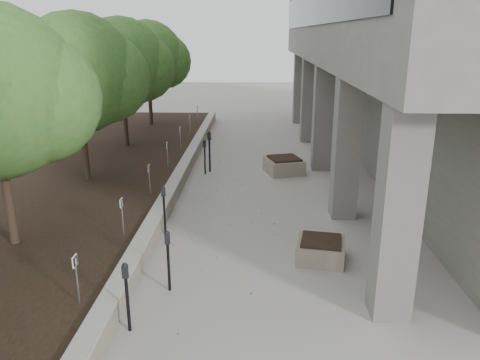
# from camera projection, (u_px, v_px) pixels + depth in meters

# --- Properties ---
(ground) EXTENTS (90.00, 90.00, 0.00)m
(ground) POSITION_uv_depth(u_px,v_px,m) (205.00, 341.00, 8.14)
(ground) COLOR #9E9A92
(ground) RESTS_ON ground
(retaining_wall) EXTENTS (0.39, 26.00, 0.50)m
(retaining_wall) POSITION_uv_depth(u_px,v_px,m) (180.00, 176.00, 16.70)
(retaining_wall) COLOR gray
(retaining_wall) RESTS_ON ground
(planting_bed) EXTENTS (7.00, 26.00, 0.40)m
(planting_bed) POSITION_uv_depth(u_px,v_px,m) (79.00, 176.00, 16.84)
(planting_bed) COLOR #2E2017
(planting_bed) RESTS_ON ground
(crabapple_tree_3) EXTENTS (4.60, 4.00, 5.44)m
(crabapple_tree_3) POSITION_uv_depth(u_px,v_px,m) (80.00, 98.00, 14.98)
(crabapple_tree_3) COLOR #336325
(crabapple_tree_3) RESTS_ON planting_bed
(crabapple_tree_4) EXTENTS (4.60, 4.00, 5.44)m
(crabapple_tree_4) POSITION_uv_depth(u_px,v_px,m) (122.00, 83.00, 19.75)
(crabapple_tree_4) COLOR #336325
(crabapple_tree_4) RESTS_ON planting_bed
(crabapple_tree_5) EXTENTS (4.60, 4.00, 5.44)m
(crabapple_tree_5) POSITION_uv_depth(u_px,v_px,m) (149.00, 73.00, 24.52)
(crabapple_tree_5) COLOR #336325
(crabapple_tree_5) RESTS_ON planting_bed
(parking_sign_2) EXTENTS (0.04, 0.22, 0.96)m
(parking_sign_2) POSITION_uv_depth(u_px,v_px,m) (77.00, 280.00, 8.43)
(parking_sign_2) COLOR black
(parking_sign_2) RESTS_ON planting_bed
(parking_sign_3) EXTENTS (0.04, 0.22, 0.96)m
(parking_sign_3) POSITION_uv_depth(u_px,v_px,m) (122.00, 217.00, 11.29)
(parking_sign_3) COLOR black
(parking_sign_3) RESTS_ON planting_bed
(parking_sign_4) EXTENTS (0.04, 0.22, 0.96)m
(parking_sign_4) POSITION_uv_depth(u_px,v_px,m) (150.00, 180.00, 14.15)
(parking_sign_4) COLOR black
(parking_sign_4) RESTS_ON planting_bed
(parking_sign_5) EXTENTS (0.04, 0.22, 0.96)m
(parking_sign_5) POSITION_uv_depth(u_px,v_px,m) (168.00, 155.00, 17.01)
(parking_sign_5) COLOR black
(parking_sign_5) RESTS_ON planting_bed
(parking_sign_6) EXTENTS (0.04, 0.22, 0.96)m
(parking_sign_6) POSITION_uv_depth(u_px,v_px,m) (180.00, 138.00, 19.87)
(parking_sign_6) COLOR black
(parking_sign_6) RESTS_ON planting_bed
(parking_sign_7) EXTENTS (0.04, 0.22, 0.96)m
(parking_sign_7) POSITION_uv_depth(u_px,v_px,m) (190.00, 125.00, 22.73)
(parking_sign_7) COLOR black
(parking_sign_7) RESTS_ON planting_bed
(parking_sign_8) EXTENTS (0.04, 0.22, 0.96)m
(parking_sign_8) POSITION_uv_depth(u_px,v_px,m) (197.00, 114.00, 25.59)
(parking_sign_8) COLOR black
(parking_sign_8) RESTS_ON planting_bed
(parking_meter_1) EXTENTS (0.15, 0.12, 1.35)m
(parking_meter_1) POSITION_uv_depth(u_px,v_px,m) (127.00, 297.00, 8.23)
(parking_meter_1) COLOR black
(parking_meter_1) RESTS_ON ground
(parking_meter_2) EXTENTS (0.15, 0.12, 1.34)m
(parking_meter_2) POSITION_uv_depth(u_px,v_px,m) (168.00, 261.00, 9.56)
(parking_meter_2) COLOR black
(parking_meter_2) RESTS_ON ground
(parking_meter_3) EXTENTS (0.14, 0.11, 1.33)m
(parking_meter_3) POSITION_uv_depth(u_px,v_px,m) (164.00, 210.00, 12.36)
(parking_meter_3) COLOR black
(parking_meter_3) RESTS_ON ground
(parking_meter_4) EXTENTS (0.13, 0.09, 1.33)m
(parking_meter_4) POSITION_uv_depth(u_px,v_px,m) (205.00, 157.00, 17.59)
(parking_meter_4) COLOR black
(parking_meter_4) RESTS_ON ground
(parking_meter_5) EXTENTS (0.17, 0.14, 1.58)m
(parking_meter_5) POSITION_uv_depth(u_px,v_px,m) (210.00, 152.00, 17.86)
(parking_meter_5) COLOR black
(parking_meter_5) RESTS_ON ground
(planter_front) EXTENTS (1.27, 1.27, 0.51)m
(planter_front) POSITION_uv_depth(u_px,v_px,m) (321.00, 249.00, 11.01)
(planter_front) COLOR gray
(planter_front) RESTS_ON ground
(planter_back) EXTENTS (1.62, 1.62, 0.61)m
(planter_back) POSITION_uv_depth(u_px,v_px,m) (284.00, 165.00, 17.89)
(planter_back) COLOR gray
(planter_back) RESTS_ON ground
(berry_scatter) EXTENTS (3.30, 14.10, 0.02)m
(berry_scatter) POSITION_uv_depth(u_px,v_px,m) (220.00, 227.00, 12.90)
(berry_scatter) COLOR maroon
(berry_scatter) RESTS_ON ground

